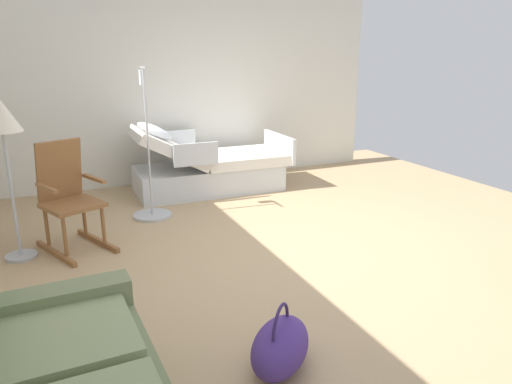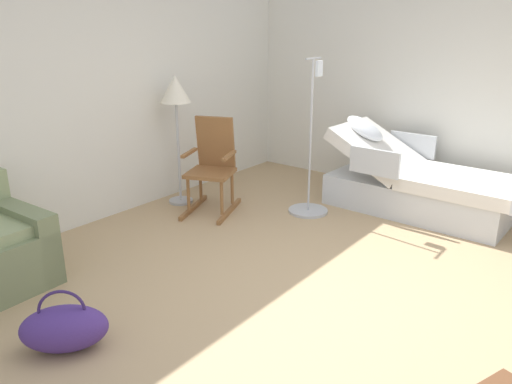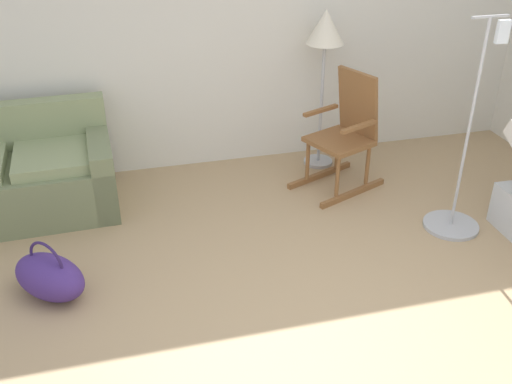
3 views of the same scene
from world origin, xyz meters
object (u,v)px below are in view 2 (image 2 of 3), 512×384
Objects in this scene: duffel_bag at (64,328)px; iv_pole at (309,191)px; hospital_bed at (418,186)px; rocking_chair at (212,167)px; floor_lamp at (176,98)px.

iv_pole reaches higher than duffel_bag.
hospital_bed is 2.30m from rocking_chair.
hospital_bed is 1.41× the size of floor_lamp.
iv_pole is at bearing 128.41° from hospital_bed.
floor_lamp is at bearing 121.28° from hospital_bed.
duffel_bag is at bearing -158.28° from rocking_chair.
iv_pole is at bearing -64.41° from floor_lamp.
rocking_chair is at bearing -82.10° from floor_lamp.
floor_lamp is (-0.06, 0.47, 0.72)m from rocking_chair.
rocking_chair is at bearing 21.72° from duffel_bag.
hospital_bed is at bearing -54.05° from rocking_chair.
iv_pole is at bearing 1.71° from duffel_bag.
hospital_bed is 2.87m from floor_lamp.
rocking_chair is (-1.35, 1.86, 0.20)m from hospital_bed.
floor_lamp reaches higher than rocking_chair.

